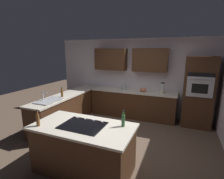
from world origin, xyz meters
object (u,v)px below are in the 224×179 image
(wall_oven, at_px, (198,92))
(sink_unit, at_px, (49,100))
(kettle, at_px, (124,87))
(dish_soap_bottle, at_px, (62,93))
(cooktop, at_px, (83,125))
(oil_bottle, at_px, (38,119))
(blender, at_px, (162,89))
(second_bottle, at_px, (123,120))
(mixing_bowl, at_px, (143,90))

(wall_oven, relative_size, sink_unit, 2.94)
(wall_oven, relative_size, kettle, 9.70)
(dish_soap_bottle, bearing_deg, cooktop, 137.94)
(cooktop, distance_m, oil_bottle, 0.80)
(sink_unit, relative_size, blender, 2.05)
(wall_oven, xyz_separation_m, oil_bottle, (2.75, 3.26, -0.01))
(cooktop, distance_m, dish_soap_bottle, 2.14)
(cooktop, bearing_deg, blender, -109.16)
(kettle, relative_size, oil_bottle, 0.70)
(cooktop, height_order, second_bottle, second_bottle)
(cooktop, height_order, dish_soap_bottle, dish_soap_bottle)
(sink_unit, xyz_separation_m, kettle, (-1.43, -2.01, 0.09))
(mixing_bowl, xyz_separation_m, second_bottle, (-0.24, 2.72, 0.06))
(sink_unit, bearing_deg, dish_soap_bottle, -96.95)
(second_bottle, bearing_deg, wall_oven, -116.66)
(wall_oven, distance_m, kettle, 2.25)
(sink_unit, bearing_deg, kettle, -125.36)
(blender, distance_m, second_bottle, 2.75)
(mixing_bowl, distance_m, kettle, 0.65)
(sink_unit, distance_m, second_bottle, 2.43)
(sink_unit, bearing_deg, second_bottle, 162.94)
(blender, xyz_separation_m, dish_soap_bottle, (2.62, 1.53, -0.04))
(cooktop, height_order, mixing_bowl, mixing_bowl)
(blender, relative_size, oil_bottle, 1.13)
(oil_bottle, bearing_deg, kettle, -98.71)
(wall_oven, xyz_separation_m, dish_soap_bottle, (3.62, 1.52, -0.02))
(dish_soap_bottle, bearing_deg, oil_bottle, 116.37)
(cooktop, distance_m, second_bottle, 0.72)
(blender, height_order, second_bottle, blender)
(mixing_bowl, bearing_deg, cooktop, 81.73)
(wall_oven, distance_m, dish_soap_bottle, 3.92)
(sink_unit, bearing_deg, blender, -143.08)
(dish_soap_bottle, distance_m, second_bottle, 2.56)
(sink_unit, height_order, cooktop, sink_unit)
(blender, height_order, dish_soap_bottle, blender)
(kettle, xyz_separation_m, second_bottle, (-0.89, 2.72, 0.01))
(blender, distance_m, dish_soap_bottle, 3.04)
(blender, relative_size, kettle, 1.61)
(kettle, distance_m, dish_soap_bottle, 2.06)
(wall_oven, relative_size, oil_bottle, 6.81)
(sink_unit, height_order, second_bottle, second_bottle)
(cooktop, distance_m, blender, 3.14)
(kettle, height_order, second_bottle, second_bottle)
(sink_unit, height_order, dish_soap_bottle, dish_soap_bottle)
(second_bottle, bearing_deg, kettle, -71.89)
(sink_unit, xyz_separation_m, dish_soap_bottle, (-0.06, -0.48, 0.09))
(wall_oven, bearing_deg, blender, -1.01)
(sink_unit, xyz_separation_m, mixing_bowl, (-2.08, -2.01, 0.04))
(sink_unit, bearing_deg, mixing_bowl, -135.92)
(blender, bearing_deg, wall_oven, 178.99)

